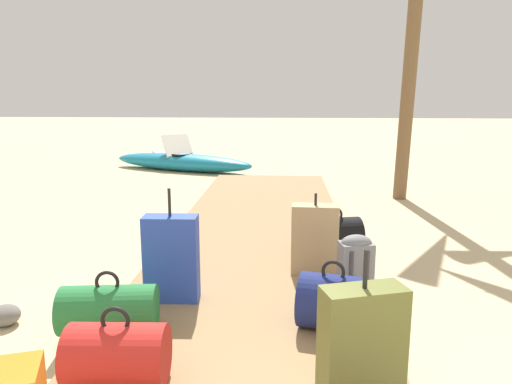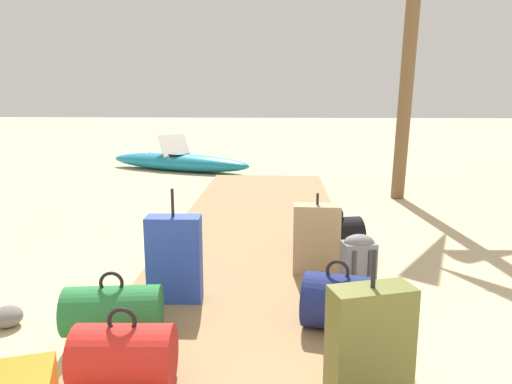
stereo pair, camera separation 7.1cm
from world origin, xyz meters
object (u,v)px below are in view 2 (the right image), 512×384
at_px(duffel_bag_green, 113,310).
at_px(kayak, 179,162).
at_px(duffel_bag_black, 335,235).
at_px(backpack_grey, 358,262).
at_px(suitcase_tan, 317,239).
at_px(suitcase_olive, 370,348).
at_px(duffel_bag_red, 124,356).
at_px(duffel_bag_navy, 337,302).
at_px(lounge_chair, 169,153).
at_px(suitcase_blue, 174,259).

xyz_separation_m(duffel_bag_green, kayak, (-1.12, 7.60, -0.06)).
bearing_deg(duffel_bag_green, duffel_bag_black, 46.66).
bearing_deg(backpack_grey, duffel_bag_black, 94.57).
relative_size(suitcase_tan, backpack_grey, 1.51).
xyz_separation_m(suitcase_olive, suitcase_tan, (-0.13, 1.95, -0.02)).
height_order(duffel_bag_black, suitcase_olive, suitcase_olive).
relative_size(duffel_bag_green, suitcase_tan, 0.91).
bearing_deg(duffel_bag_red, duffel_bag_navy, 30.64).
relative_size(duffel_bag_black, suitcase_tan, 0.80).
bearing_deg(duffel_bag_red, duffel_bag_green, 114.10).
height_order(duffel_bag_black, backpack_grey, backpack_grey).
relative_size(duffel_bag_green, kayak, 0.19).
xyz_separation_m(duffel_bag_navy, suitcase_tan, (-0.06, 1.09, 0.12)).
xyz_separation_m(duffel_bag_black, lounge_chair, (-3.13, 6.34, 0.06)).
bearing_deg(duffel_bag_navy, lounge_chair, 110.38).
bearing_deg(kayak, duffel_bag_green, -81.65).
relative_size(duffel_bag_black, kayak, 0.17).
relative_size(duffel_bag_black, duffel_bag_navy, 1.12).
xyz_separation_m(duffel_bag_green, lounge_chair, (-1.44, 8.14, 0.08)).
xyz_separation_m(duffel_bag_navy, lounge_chair, (-2.96, 7.98, 0.05)).
bearing_deg(duffel_bag_red, suitcase_blue, 87.98).
height_order(duffel_bag_green, suitcase_olive, suitcase_olive).
xyz_separation_m(duffel_bag_green, suitcase_blue, (0.30, 0.57, 0.17)).
xyz_separation_m(suitcase_blue, kayak, (-1.42, 7.03, -0.23)).
distance_m(duffel_bag_green, duffel_bag_navy, 1.53).
distance_m(suitcase_olive, lounge_chair, 9.35).
height_order(duffel_bag_black, suitcase_tan, suitcase_tan).
relative_size(duffel_bag_red, duffel_bag_navy, 1.06).
relative_size(suitcase_blue, lounge_chair, 0.55).
bearing_deg(suitcase_tan, duffel_bag_navy, -86.77).
distance_m(duffel_bag_green, backpack_grey, 1.95).
bearing_deg(backpack_grey, duffel_bag_navy, -110.92).
height_order(backpack_grey, kayak, backpack_grey).
distance_m(duffel_bag_black, duffel_bag_red, 2.78).
bearing_deg(duffel_bag_green, duffel_bag_navy, 5.96).
bearing_deg(lounge_chair, suitcase_olive, -71.10).
xyz_separation_m(duffel_bag_green, backpack_grey, (1.77, 0.81, 0.09)).
xyz_separation_m(duffel_bag_red, backpack_grey, (1.51, 1.40, 0.08)).
bearing_deg(suitcase_tan, lounge_chair, 112.84).
height_order(duffel_bag_red, kayak, duffel_bag_red).
bearing_deg(backpack_grey, kayak, 113.04).
relative_size(duffel_bag_red, backpack_grey, 1.15).
height_order(duffel_bag_red, suitcase_tan, suitcase_tan).
bearing_deg(suitcase_tan, suitcase_olive, -86.28).
bearing_deg(suitcase_olive, kayak, 108.03).
distance_m(duffel_bag_green, kayak, 7.68).
relative_size(suitcase_olive, duffel_bag_red, 1.53).
bearing_deg(duffel_bag_black, suitcase_olive, -92.39).
distance_m(suitcase_blue, duffel_bag_navy, 1.30).
distance_m(duffel_bag_green, duffel_bag_black, 2.47).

